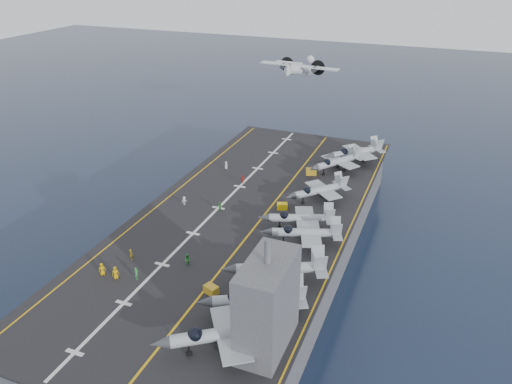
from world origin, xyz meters
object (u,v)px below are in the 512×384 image
at_px(island_superstructure, 267,295).
at_px(tow_cart_a, 211,290).
at_px(transport_plane, 299,71).
at_px(fighter_jet_0, 224,332).

distance_m(island_superstructure, tow_cart_a, 14.37).
height_order(tow_cart_a, transport_plane, transport_plane).
height_order(island_superstructure, fighter_jet_0, island_superstructure).
xyz_separation_m(fighter_jet_0, tow_cart_a, (-6.37, 9.30, -2.05)).
bearing_deg(tow_cart_a, fighter_jet_0, -55.58).
bearing_deg(fighter_jet_0, island_superstructure, 32.31).
height_order(island_superstructure, tow_cart_a, island_superstructure).
xyz_separation_m(island_superstructure, tow_cart_a, (-10.81, 6.49, -6.89)).
bearing_deg(island_superstructure, transport_plane, 105.32).
xyz_separation_m(island_superstructure, transport_plane, (-25.66, 93.64, 4.63)).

